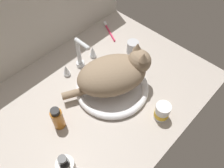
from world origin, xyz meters
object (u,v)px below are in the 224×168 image
at_px(pill_bottle, 162,112).
at_px(toothbrush, 109,31).
at_px(cat, 116,73).
at_px(sink_basin, 112,88).
at_px(amber_bottle, 58,118).
at_px(faucet, 80,56).
at_px(metal_jar, 133,47).

relative_size(pill_bottle, toothbrush, 0.53).
bearing_deg(cat, sink_basin, 152.44).
distance_m(amber_bottle, toothbrush, 0.61).
bearing_deg(faucet, amber_bottle, -147.18).
distance_m(sink_basin, amber_bottle, 0.28).
bearing_deg(pill_bottle, metal_jar, 57.79).
bearing_deg(toothbrush, amber_bottle, -155.07).
height_order(faucet, cat, cat).
bearing_deg(amber_bottle, pill_bottle, -41.14).
bearing_deg(metal_jar, faucet, 154.86).
xyz_separation_m(faucet, amber_bottle, (-0.27, -0.18, -0.01)).
distance_m(faucet, pill_bottle, 0.45).
bearing_deg(amber_bottle, toothbrush, 24.93).
distance_m(amber_bottle, pill_bottle, 0.41).
bearing_deg(toothbrush, metal_jar, -99.05).
xyz_separation_m(metal_jar, toothbrush, (0.03, 0.20, -0.03)).
height_order(sink_basin, pill_bottle, pill_bottle).
relative_size(sink_basin, amber_bottle, 2.88).
height_order(faucet, toothbrush, faucet).
bearing_deg(pill_bottle, faucet, 94.77).
bearing_deg(metal_jar, toothbrush, 80.95).
height_order(amber_bottle, pill_bottle, amber_bottle).
relative_size(faucet, amber_bottle, 1.77).
height_order(amber_bottle, metal_jar, amber_bottle).
xyz_separation_m(faucet, pill_bottle, (0.04, -0.45, -0.03)).
bearing_deg(metal_jar, amber_bottle, -173.35).
xyz_separation_m(amber_bottle, pill_bottle, (0.31, -0.27, -0.02)).
distance_m(sink_basin, toothbrush, 0.40).
height_order(metal_jar, pill_bottle, pill_bottle).
xyz_separation_m(sink_basin, metal_jar, (0.25, 0.09, 0.02)).
distance_m(sink_basin, cat, 0.09).
height_order(sink_basin, amber_bottle, amber_bottle).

